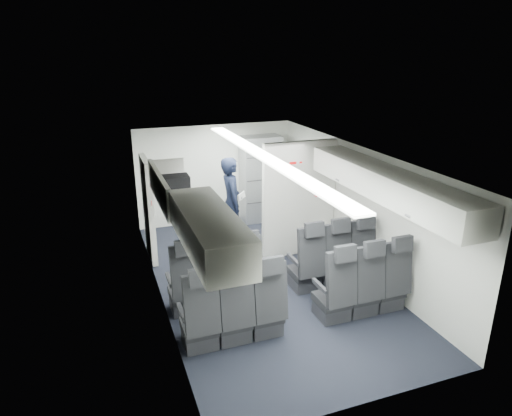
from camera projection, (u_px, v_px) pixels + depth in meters
cabin_shell at (265, 217)px, 7.27m from camera, size 3.41×6.01×2.16m
seat_row_front at (277, 272)px, 7.03m from camera, size 3.33×0.56×1.24m
seat_row_mid at (302, 301)px, 6.23m from camera, size 3.33×0.56×1.24m
overhead_bin_left_rear at (209, 231)px, 4.80m from camera, size 0.53×1.80×0.40m
overhead_bin_left_front_open at (175, 195)px, 6.38m from camera, size 0.64×1.70×0.72m
overhead_bin_right_rear at (426, 202)px, 5.70m from camera, size 0.53×1.80×0.40m
overhead_bin_right_front at (353, 169)px, 7.25m from camera, size 0.53×1.70×0.40m
bulkhead_partition at (299, 199)px, 8.31m from camera, size 1.40×0.15×2.13m
galley_unit at (261, 179)px, 10.04m from camera, size 0.85×0.52×1.90m
boarding_door at (148, 209)px, 8.17m from camera, size 0.12×1.27×1.86m
flight_attendant at (232, 202)px, 8.75m from camera, size 0.50×0.69×1.76m
carry_on_bag at (175, 184)px, 6.61m from camera, size 0.41×0.29×0.25m
papers at (242, 196)px, 8.72m from camera, size 0.16×0.11×0.13m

